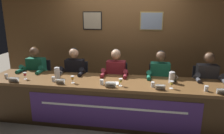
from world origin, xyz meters
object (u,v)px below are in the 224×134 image
at_px(nameplate_right, 160,87).
at_px(chair_far_right, 203,91).
at_px(nameplate_far_right, 222,92).
at_px(water_cup_far_right, 206,89).
at_px(water_pitcher_right_side, 172,77).
at_px(nameplate_far_left, 13,80).
at_px(juice_glass_right, 172,83).
at_px(chair_center, 117,86).
at_px(juice_glass_left, 72,78).
at_px(panelist_far_left, 35,72).
at_px(water_cup_far_left, 6,76).
at_px(chair_far_left, 41,81).
at_px(chair_left, 78,84).
at_px(water_cup_right, 153,85).
at_px(panelist_right, 160,78).
at_px(chair_right, 158,88).
at_px(water_cup_center, 102,82).
at_px(panelist_left, 74,74).
at_px(juice_glass_center, 121,81).
at_px(document_stack_center, 112,83).
at_px(water_cup_left, 53,79).
at_px(nameplate_center, 110,85).
at_px(nameplate_left, 60,82).
at_px(panelist_far_right, 207,81).
at_px(water_pitcher_left_side, 57,73).
at_px(conference_table, 111,95).
at_px(juice_glass_far_left, 25,74).

relative_size(nameplate_right, chair_far_right, 0.17).
relative_size(nameplate_far_right, water_cup_far_right, 1.79).
bearing_deg(water_pitcher_right_side, nameplate_right, -119.91).
bearing_deg(nameplate_far_right, nameplate_far_left, -179.88).
xyz_separation_m(juice_glass_right, water_cup_far_right, (0.51, -0.03, -0.05)).
bearing_deg(chair_center, juice_glass_left, -127.80).
height_order(panelist_far_left, water_cup_far_left, panelist_far_left).
relative_size(chair_far_left, chair_left, 1.00).
height_order(chair_far_left, nameplate_right, chair_far_left).
height_order(juice_glass_left, water_cup_right, juice_glass_left).
bearing_deg(panelist_right, chair_center, 166.69).
xyz_separation_m(chair_right, nameplate_far_right, (0.85, -0.93, 0.36)).
height_order(panelist_far_left, water_cup_center, panelist_far_left).
bearing_deg(panelist_left, water_cup_far_left, -151.00).
relative_size(panelist_far_left, juice_glass_right, 9.91).
distance_m(juice_glass_center, document_stack_center, 0.19).
distance_m(chair_left, water_pitcher_right_side, 1.98).
relative_size(water_cup_left, chair_far_right, 0.09).
xyz_separation_m(chair_center, water_cup_right, (0.70, -0.80, 0.35)).
relative_size(juice_glass_left, panelist_right, 0.10).
height_order(nameplate_center, water_cup_center, water_cup_center).
bearing_deg(juice_glass_right, water_cup_left, 179.53).
bearing_deg(juice_glass_right, water_cup_center, 179.94).
height_order(chair_left, nameplate_left, chair_left).
relative_size(juice_glass_right, water_cup_far_right, 1.46).
distance_m(water_cup_left, document_stack_center, 1.03).
bearing_deg(juice_glass_left, panelist_far_right, 15.02).
bearing_deg(nameplate_left, water_cup_right, 3.92).
xyz_separation_m(juice_glass_left, water_pitcher_left_side, (-0.38, 0.23, 0.01)).
distance_m(nameplate_left, juice_glass_right, 1.81).
bearing_deg(water_cup_left, panelist_right, 18.11).
xyz_separation_m(chair_center, water_pitcher_right_side, (1.02, -0.54, 0.41)).
xyz_separation_m(chair_far_right, water_pitcher_left_side, (-2.70, -0.59, 0.41)).
bearing_deg(water_cup_center, juice_glass_right, -0.06).
relative_size(juice_glass_left, nameplate_center, 0.71).
bearing_deg(water_cup_far_right, water_cup_right, 176.48).
distance_m(conference_table, water_cup_far_left, 1.92).
distance_m(water_cup_left, chair_right, 2.04).
bearing_deg(panelist_right, water_pitcher_right_side, -62.67).
relative_size(chair_left, water_cup_left, 10.61).
height_order(nameplate_left, chair_far_right, chair_far_right).
distance_m(panelist_left, panelist_far_right, 2.53).
bearing_deg(nameplate_far_right, water_cup_left, 177.25).
height_order(panelist_far_left, nameplate_right, panelist_far_left).
height_order(panelist_far_right, document_stack_center, panelist_far_right).
height_order(chair_left, water_cup_center, chair_left).
xyz_separation_m(panelist_far_left, juice_glass_far_left, (0.14, -0.56, 0.12)).
xyz_separation_m(nameplate_far_left, nameplate_right, (2.47, 0.04, 0.00)).
bearing_deg(nameplate_left, nameplate_right, -0.01).
distance_m(panelist_far_right, document_stack_center, 1.75).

